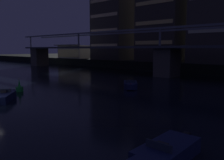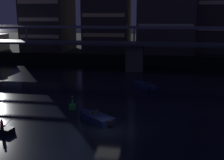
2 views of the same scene
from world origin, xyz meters
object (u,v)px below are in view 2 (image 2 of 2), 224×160
Objects in this scene: tower_west_low at (48,10)px; tower_west_tall at (107,5)px; river_bridge at (135,49)px; speedboat_mid_center at (97,118)px; speedboat_near_right at (145,86)px; dinghy_with_paddler at (1,129)px; channel_buoy at (72,105)px.

tower_west_low is 0.89× the size of tower_west_tall.
speedboat_mid_center is (-1.68, -31.34, -4.14)m from river_bridge.
tower_west_low is 4.76× the size of speedboat_mid_center.
speedboat_near_right is 1.67× the size of dinghy_with_paddler.
tower_west_tall is at bearing 93.77° from channel_buoy.
river_bridge is 16.40m from speedboat_near_right.
tower_west_low reaches higher than channel_buoy.
dinghy_with_paddler is at bearing -74.45° from tower_west_low.
speedboat_mid_center is at bearing -43.71° from channel_buoy.
dinghy_with_paddler is at bearing -122.15° from channel_buoy.
tower_west_tall is 5.33× the size of speedboat_mid_center.
river_bridge reaches higher than speedboat_mid_center.
channel_buoy reaches higher than speedboat_near_right.
dinghy_with_paddler is (13.99, -50.29, -12.63)m from tower_west_low.
tower_west_tall is at bearing 87.19° from dinghy_with_paddler.
speedboat_mid_center is (6.72, -45.00, -13.79)m from tower_west_tall.
tower_west_low is at bearing 132.63° from speedboat_near_right.
river_bridge is 31.66m from speedboat_mid_center.
tower_west_low is 42.89m from speedboat_near_right.
channel_buoy is (-5.68, -27.52, -4.08)m from river_bridge.
channel_buoy is (-4.00, 3.82, 0.06)m from speedboat_mid_center.
river_bridge reaches higher than channel_buoy.
dinghy_with_paddler is (-13.80, -20.11, -0.14)m from speedboat_near_right.
tower_west_low is 52.93m from speedboat_mid_center.
river_bridge is at bearing -58.43° from tower_west_tall.
tower_west_low is at bearing 149.54° from river_bridge.
speedboat_mid_center is at bearing -63.27° from tower_west_low.
tower_west_low is 7.85× the size of dinghy_with_paddler.
river_bridge is at bearing -30.46° from tower_west_low.
speedboat_near_right is 2.62× the size of channel_buoy.
tower_west_tall is (-8.40, 13.66, 9.65)m from river_bridge.
dinghy_with_paddler is at bearing -92.81° from tower_west_tall.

